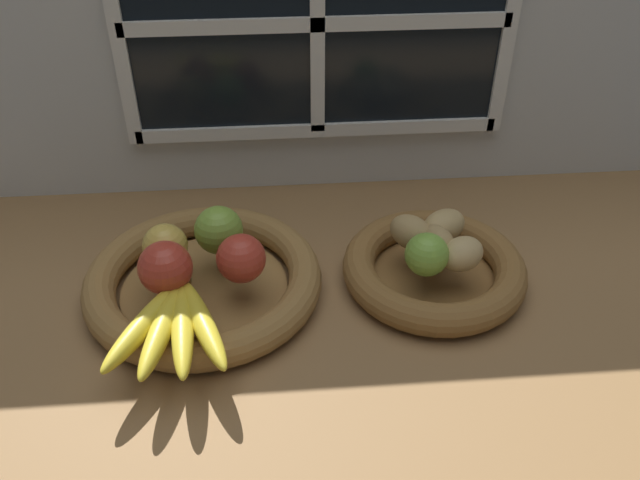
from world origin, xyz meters
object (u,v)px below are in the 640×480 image
(apple_red_right, at_px, (241,258))
(potato_large, at_px, (437,242))
(fruit_bowl_left, at_px, (204,281))
(apple_green_back, at_px, (219,230))
(apple_red_front, at_px, (165,268))
(fruit_bowl_right, at_px, (434,269))
(potato_oblong, at_px, (411,233))
(apple_golden_left, at_px, (165,244))
(potato_small, at_px, (462,254))
(lime_near, at_px, (427,255))
(banana_bunch_front, at_px, (173,323))
(potato_back, at_px, (443,226))

(apple_red_right, distance_m, potato_large, 0.29)
(fruit_bowl_left, distance_m, apple_green_back, 0.08)
(fruit_bowl_left, distance_m, potato_large, 0.36)
(apple_red_front, height_order, potato_large, apple_red_front)
(fruit_bowl_left, xyz_separation_m, fruit_bowl_right, (0.35, 0.00, 0.00))
(apple_red_right, xyz_separation_m, apple_green_back, (-0.03, 0.07, 0.00))
(fruit_bowl_right, xyz_separation_m, apple_green_back, (-0.33, 0.04, 0.06))
(fruit_bowl_right, xyz_separation_m, potato_large, (-0.00, 0.00, 0.05))
(potato_oblong, bearing_deg, apple_golden_left, -178.46)
(fruit_bowl_left, bearing_deg, potato_large, 0.00)
(fruit_bowl_left, xyz_separation_m, potato_small, (0.38, -0.03, 0.05))
(lime_near, bearing_deg, banana_bunch_front, -164.86)
(potato_small, bearing_deg, potato_large, 135.00)
(fruit_bowl_left, bearing_deg, potato_back, 6.40)
(fruit_bowl_left, height_order, apple_golden_left, apple_golden_left)
(fruit_bowl_right, distance_m, apple_red_right, 0.30)
(apple_green_back, distance_m, potato_large, 0.33)
(fruit_bowl_right, height_order, potato_small, potato_small)
(potato_oblong, bearing_deg, apple_green_back, 177.12)
(apple_red_right, xyz_separation_m, potato_oblong, (0.26, 0.06, -0.01))
(apple_golden_left, relative_size, lime_near, 1.03)
(potato_back, bearing_deg, fruit_bowl_right, -114.44)
(apple_red_right, bearing_deg, potato_small, -0.23)
(fruit_bowl_left, xyz_separation_m, apple_red_right, (0.06, -0.03, 0.06))
(apple_green_back, relative_size, lime_near, 1.15)
(fruit_bowl_left, relative_size, apple_green_back, 4.84)
(potato_large, bearing_deg, potato_small, -45.00)
(lime_near, bearing_deg, apple_red_front, -178.71)
(banana_bunch_front, height_order, lime_near, lime_near)
(fruit_bowl_left, distance_m, potato_oblong, 0.32)
(potato_large, bearing_deg, potato_back, 65.56)
(fruit_bowl_left, relative_size, apple_golden_left, 5.38)
(fruit_bowl_right, bearing_deg, potato_large, 156.37)
(apple_golden_left, relative_size, apple_red_right, 0.93)
(apple_green_back, relative_size, potato_large, 1.11)
(apple_golden_left, relative_size, banana_bunch_front, 0.33)
(apple_red_front, relative_size, lime_near, 1.19)
(potato_back, bearing_deg, potato_large, -114.44)
(potato_back, relative_size, potato_oblong, 1.06)
(apple_red_right, height_order, banana_bunch_front, apple_red_right)
(fruit_bowl_right, distance_m, potato_back, 0.07)
(banana_bunch_front, height_order, potato_large, potato_large)
(fruit_bowl_right, xyz_separation_m, lime_near, (-0.02, -0.04, 0.06))
(apple_red_front, xyz_separation_m, potato_small, (0.43, 0.01, -0.01))
(apple_golden_left, bearing_deg, potato_back, 3.40)
(apple_red_right, xyz_separation_m, banana_bunch_front, (-0.09, -0.10, -0.02))
(potato_large, bearing_deg, banana_bunch_front, -160.72)
(fruit_bowl_left, bearing_deg, potato_small, -4.53)
(apple_red_right, distance_m, potato_back, 0.32)
(apple_golden_left, xyz_separation_m, potato_large, (0.40, -0.02, -0.01))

